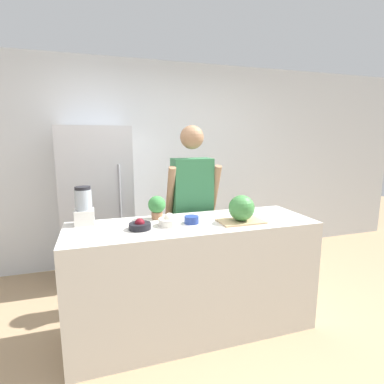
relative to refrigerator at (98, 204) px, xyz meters
name	(u,v)px	position (x,y,z in m)	size (l,w,h in m)	color
ground_plane	(206,353)	(0.74, -1.63, -0.88)	(14.00, 14.00, 0.00)	tan
wall_back	(154,164)	(0.74, 0.37, 0.42)	(8.00, 0.06, 2.60)	silver
counter_island	(193,277)	(0.74, -1.29, -0.41)	(2.03, 0.67, 0.96)	beige
refrigerator	(98,204)	(0.00, 0.00, 0.00)	(0.77, 0.67, 1.77)	#B7B7BC
person	(192,211)	(0.90, -0.76, 0.03)	(0.53, 0.27, 1.76)	#4C608C
cutting_board	(241,221)	(1.12, -1.40, 0.08)	(0.37, 0.23, 0.01)	tan
watermelon	(242,208)	(1.12, -1.40, 0.19)	(0.21, 0.21, 0.21)	#3D7F3D
bowl_cherries	(140,225)	(0.30, -1.34, 0.10)	(0.17, 0.17, 0.09)	black
bowl_cream	(169,221)	(0.54, -1.31, 0.11)	(0.17, 0.17, 0.10)	white
bowl_small_blue	(192,220)	(0.72, -1.31, 0.10)	(0.12, 0.12, 0.06)	navy
blender	(84,207)	(-0.11, -1.07, 0.21)	(0.15, 0.15, 0.31)	silver
potted_plant	(157,206)	(0.48, -1.08, 0.18)	(0.15, 0.15, 0.20)	#996647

